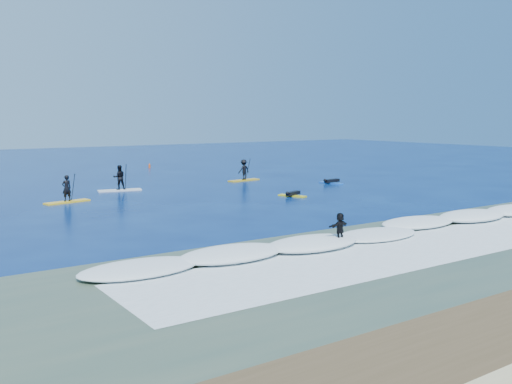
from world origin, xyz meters
TOP-DOWN VIEW (x-y plane):
  - ground at (0.00, 0.00)m, footprint 160.00×160.00m
  - shallow_water at (0.00, -14.00)m, footprint 90.00×13.00m
  - breaking_wave at (0.00, -10.00)m, footprint 40.00×6.00m
  - whitewater at (0.00, -13.00)m, footprint 34.00×5.00m
  - sup_paddler_left at (-12.10, 9.59)m, footprint 3.20×1.39m
  - sup_paddler_center at (-6.85, 13.55)m, footprint 3.47×1.47m
  - sup_paddler_right at (5.19, 13.98)m, footprint 3.29×1.26m
  - prone_paddler_near at (2.48, 3.29)m, footprint 1.67×2.21m
  - prone_paddler_far at (10.35, 7.85)m, footprint 1.85×2.38m
  - wave_surfer at (-5.76, -10.73)m, footprint 1.97×0.78m
  - marker_buoy at (3.43, 31.04)m, footprint 0.24×0.24m

SIDE VIEW (x-z plane):
  - ground at x=0.00m, z-range 0.00..0.00m
  - breaking_wave at x=0.00m, z-range -0.15..0.15m
  - whitewater at x=0.00m, z-range -0.01..0.01m
  - shallow_water at x=0.00m, z-range 0.00..0.01m
  - prone_paddler_near at x=2.48m, z-range -0.07..0.38m
  - prone_paddler_far at x=10.35m, z-range -0.08..0.41m
  - marker_buoy at x=3.43m, z-range -0.04..0.54m
  - sup_paddler_left at x=-12.10m, z-range -0.41..1.77m
  - wave_surfer at x=-5.76m, z-range 0.10..1.48m
  - sup_paddler_right at x=5.19m, z-range -0.25..2.00m
  - sup_paddler_center at x=-6.85m, z-range -0.30..2.07m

